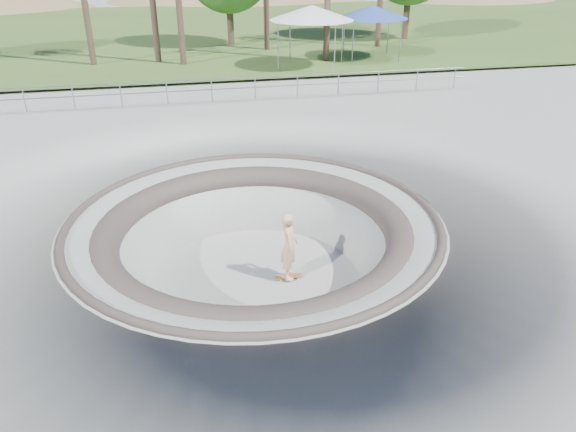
% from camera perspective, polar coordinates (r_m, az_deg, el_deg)
% --- Properties ---
extents(ground, '(180.00, 180.00, 0.00)m').
position_cam_1_polar(ground, '(15.33, -3.50, -0.44)').
color(ground, '#ADADA8').
rests_on(ground, ground).
extents(skate_bowl, '(14.00, 14.00, 4.10)m').
position_cam_1_polar(skate_bowl, '(16.24, -3.32, -6.20)').
color(skate_bowl, '#ADADA8').
rests_on(skate_bowl, ground).
extents(grass_strip, '(180.00, 36.00, 0.12)m').
position_cam_1_polar(grass_strip, '(48.04, -10.24, 18.07)').
color(grass_strip, '#3C5622').
rests_on(grass_strip, ground).
extents(distant_hills, '(103.20, 45.00, 28.60)m').
position_cam_1_polar(distant_hills, '(72.29, -7.68, 15.13)').
color(distant_hills, olive).
rests_on(distant_hills, ground).
extents(safety_railing, '(25.00, 0.06, 1.03)m').
position_cam_1_polar(safety_railing, '(26.35, -7.76, 12.56)').
color(safety_railing, gray).
rests_on(safety_railing, ground).
extents(skateboard, '(0.78, 0.22, 0.08)m').
position_cam_1_polar(skateboard, '(16.24, 0.12, -6.18)').
color(skateboard, brown).
rests_on(skateboard, ground).
extents(skater, '(0.61, 0.81, 2.00)m').
position_cam_1_polar(skater, '(15.71, 0.13, -3.06)').
color(skater, beige).
rests_on(skater, skateboard).
extents(canopy_white, '(5.99, 5.99, 3.33)m').
position_cam_1_polar(canopy_white, '(32.78, 2.43, 19.92)').
color(canopy_white, gray).
rests_on(canopy_white, ground).
extents(canopy_blue, '(5.94, 5.94, 3.02)m').
position_cam_1_polar(canopy_blue, '(35.84, 8.62, 19.80)').
color(canopy_blue, gray).
rests_on(canopy_blue, ground).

